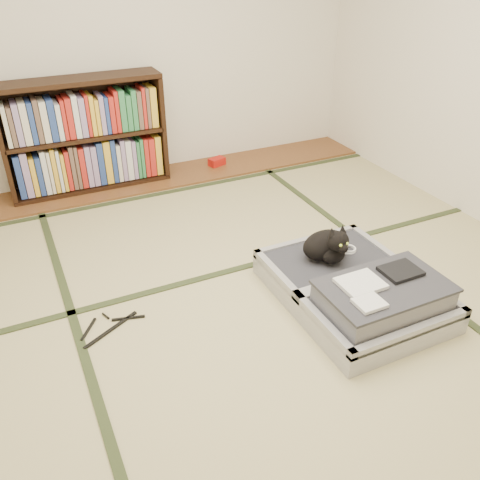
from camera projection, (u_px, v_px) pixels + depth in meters
name	position (u px, v px, depth m)	size (l,w,h in m)	color
floor	(258.00, 306.00, 2.97)	(4.50, 4.50, 0.00)	#C1B680
wood_strip	(155.00, 179.00, 4.52)	(4.00, 0.50, 0.02)	brown
red_item	(217.00, 162.00, 4.75)	(0.15, 0.09, 0.07)	#B5160E
room_shell	(264.00, 42.00, 2.23)	(4.50, 4.50, 4.50)	white
tatami_borders	(224.00, 263.00, 3.36)	(4.00, 4.50, 0.01)	#2D381E
bookcase	(85.00, 137.00, 4.15)	(1.30, 0.30, 0.92)	black
suitcase	(357.00, 290.00, 2.93)	(0.78, 1.04, 0.31)	#A6A5AA
cat	(328.00, 246.00, 3.07)	(0.35, 0.35, 0.28)	black
cable_coil	(348.00, 249.00, 3.21)	(0.11, 0.11, 0.03)	white
hanger	(110.00, 326.00, 2.81)	(0.37, 0.26, 0.01)	black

